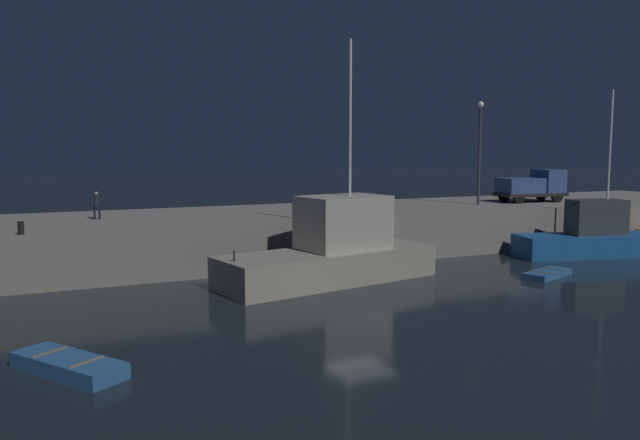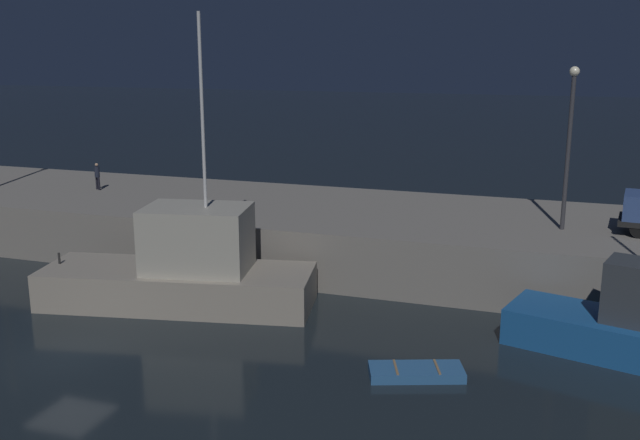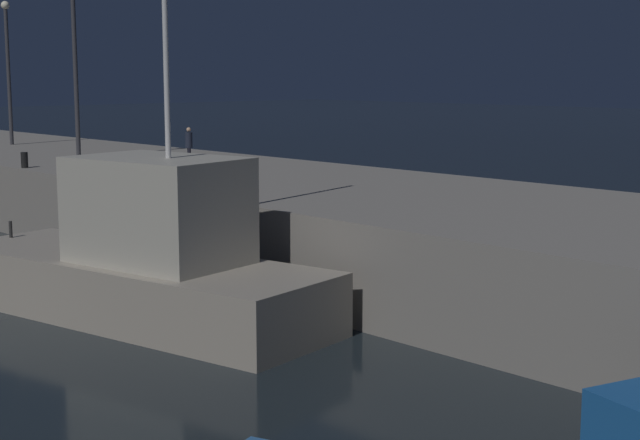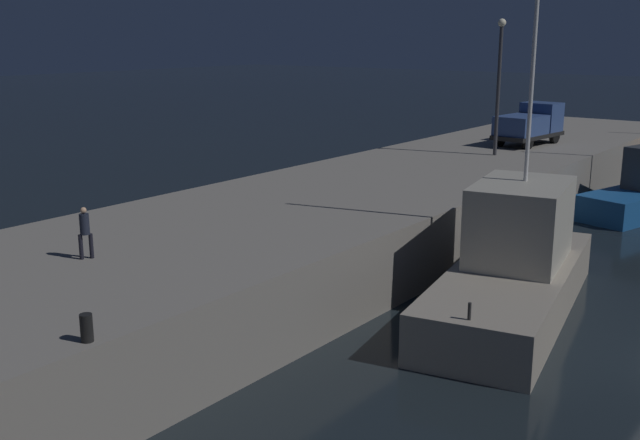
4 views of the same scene
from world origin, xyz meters
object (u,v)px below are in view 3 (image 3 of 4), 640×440
at_px(fishing_trawler_red, 143,262).
at_px(bollard_west, 24,160).
at_px(lamp_post_west, 8,61).
at_px(lamp_post_east, 75,59).
at_px(dockworker, 189,144).

bearing_deg(fishing_trawler_red, bollard_west, 165.66).
relative_size(lamp_post_west, bollard_west, 11.85).
height_order(lamp_post_east, bollard_west, lamp_post_east).
relative_size(lamp_post_east, dockworker, 4.71).
bearing_deg(lamp_post_west, lamp_post_east, -8.74).
relative_size(lamp_post_west, dockworker, 4.75).
bearing_deg(bollard_west, fishing_trawler_red, -14.34).
relative_size(dockworker, bollard_west, 2.50).
bearing_deg(dockworker, lamp_post_east, -165.94).
distance_m(fishing_trawler_red, lamp_post_west, 28.96).
distance_m(fishing_trawler_red, lamp_post_east, 19.31).
height_order(lamp_post_west, lamp_post_east, lamp_post_west).
distance_m(lamp_post_east, dockworker, 7.34).
xyz_separation_m(lamp_post_west, dockworker, (16.30, 0.03, -3.51)).
height_order(fishing_trawler_red, lamp_post_east, fishing_trawler_red).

